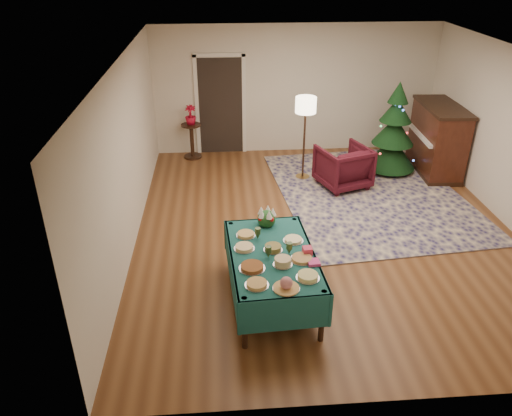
{
  "coord_description": "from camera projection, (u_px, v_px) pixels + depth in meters",
  "views": [
    {
      "loc": [
        -1.63,
        -6.93,
        4.09
      ],
      "look_at": [
        -1.18,
        -0.93,
        0.9
      ],
      "focal_mm": 35.0,
      "sensor_mm": 36.0,
      "label": 1
    }
  ],
  "objects": [
    {
      "name": "platter_5",
      "position": [
        302.0,
        259.0,
        6.03
      ],
      "size": [
        0.29,
        0.29,
        0.04
      ],
      "color": "silver",
      "rests_on": "buffet_table"
    },
    {
      "name": "napkin_stack",
      "position": [
        314.0,
        262.0,
        5.95
      ],
      "size": [
        0.15,
        0.15,
        0.04
      ],
      "primitive_type": "cube",
      "rotation": [
        0.0,
        0.0,
        0.06
      ],
      "color": "#DF3D89",
      "rests_on": "buffet_table"
    },
    {
      "name": "christmas_tree",
      "position": [
        394.0,
        132.0,
        9.79
      ],
      "size": [
        1.31,
        1.31,
        1.82
      ],
      "color": "black",
      "rests_on": "ground"
    },
    {
      "name": "floor_lamp",
      "position": [
        306.0,
        110.0,
        9.24
      ],
      "size": [
        0.39,
        0.39,
        1.61
      ],
      "color": "#A57F3F",
      "rests_on": "ground"
    },
    {
      "name": "platter_1",
      "position": [
        286.0,
        284.0,
        5.5
      ],
      "size": [
        0.3,
        0.3,
        0.15
      ],
      "color": "silver",
      "rests_on": "buffet_table"
    },
    {
      "name": "platter_0",
      "position": [
        257.0,
        284.0,
        5.57
      ],
      "size": [
        0.27,
        0.27,
        0.04
      ],
      "color": "silver",
      "rests_on": "buffet_table"
    },
    {
      "name": "centerpiece",
      "position": [
        267.0,
        217.0,
        6.72
      ],
      "size": [
        0.25,
        0.26,
        0.29
      ],
      "color": "#1E4C1E",
      "rests_on": "buffet_table"
    },
    {
      "name": "goblet_0",
      "position": [
        258.0,
        233.0,
        6.42
      ],
      "size": [
        0.08,
        0.08,
        0.17
      ],
      "color": "#2D471E",
      "rests_on": "buffet_table"
    },
    {
      "name": "goblet_1",
      "position": [
        289.0,
        248.0,
        6.1
      ],
      "size": [
        0.08,
        0.08,
        0.17
      ],
      "color": "#2D471E",
      "rests_on": "buffet_table"
    },
    {
      "name": "platter_8",
      "position": [
        293.0,
        240.0,
        6.41
      ],
      "size": [
        0.26,
        0.26,
        0.04
      ],
      "color": "silver",
      "rests_on": "buffet_table"
    },
    {
      "name": "platter_3",
      "position": [
        252.0,
        267.0,
        5.86
      ],
      "size": [
        0.31,
        0.31,
        0.05
      ],
      "color": "silver",
      "rests_on": "buffet_table"
    },
    {
      "name": "potted_plant",
      "position": [
        191.0,
        119.0,
        10.4
      ],
      "size": [
        0.23,
        0.41,
        0.23
      ],
      "primitive_type": "imported",
      "color": "#AF0C25",
      "rests_on": "side_table"
    },
    {
      "name": "platter_6",
      "position": [
        244.0,
        247.0,
        6.24
      ],
      "size": [
        0.26,
        0.26,
        0.05
      ],
      "color": "silver",
      "rests_on": "buffet_table"
    },
    {
      "name": "armchair",
      "position": [
        343.0,
        165.0,
        9.32
      ],
      "size": [
        1.07,
        1.04,
        0.88
      ],
      "primitive_type": "imported",
      "rotation": [
        0.0,
        0.0,
        3.48
      ],
      "color": "#3E0D17",
      "rests_on": "ground"
    },
    {
      "name": "buffet_table",
      "position": [
        272.0,
        263.0,
        6.22
      ],
      "size": [
        1.17,
        1.88,
        0.71
      ],
      "color": "black",
      "rests_on": "ground"
    },
    {
      "name": "doorway",
      "position": [
        221.0,
        103.0,
        10.58
      ],
      "size": [
        1.08,
        0.04,
        2.16
      ],
      "color": "black",
      "rests_on": "ground"
    },
    {
      "name": "platter_4",
      "position": [
        283.0,
        262.0,
        5.92
      ],
      "size": [
        0.23,
        0.23,
        0.1
      ],
      "color": "silver",
      "rests_on": "buffet_table"
    },
    {
      "name": "goblet_2",
      "position": [
        268.0,
        252.0,
        6.03
      ],
      "size": [
        0.08,
        0.08,
        0.17
      ],
      "color": "#2D471E",
      "rests_on": "buffet_table"
    },
    {
      "name": "piano",
      "position": [
        437.0,
        140.0,
        9.85
      ],
      "size": [
        0.82,
        1.61,
        1.36
      ],
      "color": "black",
      "rests_on": "ground"
    },
    {
      "name": "platter_7",
      "position": [
        273.0,
        248.0,
        6.21
      ],
      "size": [
        0.24,
        0.24,
        0.07
      ],
      "color": "silver",
      "rests_on": "buffet_table"
    },
    {
      "name": "platter_9",
      "position": [
        246.0,
        234.0,
        6.53
      ],
      "size": [
        0.26,
        0.26,
        0.04
      ],
      "color": "silver",
      "rests_on": "buffet_table"
    },
    {
      "name": "side_table",
      "position": [
        192.0,
        142.0,
        10.63
      ],
      "size": [
        0.42,
        0.42,
        0.74
      ],
      "color": "black",
      "rests_on": "ground"
    },
    {
      "name": "rug",
      "position": [
        370.0,
        194.0,
        9.19
      ],
      "size": [
        3.58,
        4.48,
        0.02
      ],
      "primitive_type": "cube",
      "rotation": [
        0.0,
        0.0,
        0.09
      ],
      "color": "#141143",
      "rests_on": "ground"
    },
    {
      "name": "gift_box",
      "position": [
        307.0,
        251.0,
        6.13
      ],
      "size": [
        0.12,
        0.12,
        0.09
      ],
      "primitive_type": "cube",
      "rotation": [
        0.0,
        0.0,
        0.06
      ],
      "color": "#D53B5B",
      "rests_on": "buffet_table"
    },
    {
      "name": "platter_2",
      "position": [
        308.0,
        276.0,
        5.69
      ],
      "size": [
        0.28,
        0.28,
        0.06
      ],
      "color": "silver",
      "rests_on": "buffet_table"
    },
    {
      "name": "room_shell",
      "position": [
        329.0,
        150.0,
        7.5
      ],
      "size": [
        7.0,
        7.0,
        7.0
      ],
      "color": "#593319",
      "rests_on": "ground"
    }
  ]
}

